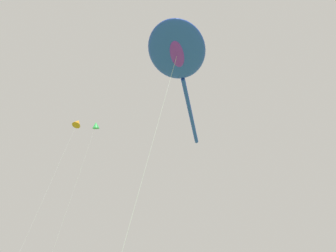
% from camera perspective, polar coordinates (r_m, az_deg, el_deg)
% --- Properties ---
extents(big_show_kite, '(12.04, 5.78, 18.64)m').
position_cam_1_polar(big_show_kite, '(20.46, 1.83, 13.32)').
color(big_show_kite, blue).
rests_on(big_show_kite, ground).
extents(small_kite_diamond_red, '(3.74, 1.73, 26.15)m').
position_cam_1_polar(small_kite_diamond_red, '(37.83, -16.72, 0.49)').
color(small_kite_diamond_red, orange).
rests_on(small_kite_diamond_red, ground).
extents(small_kite_triangle_green, '(1.40, 3.16, 23.64)m').
position_cam_1_polar(small_kite_triangle_green, '(33.71, -13.48, -0.09)').
color(small_kite_triangle_green, green).
rests_on(small_kite_triangle_green, ground).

